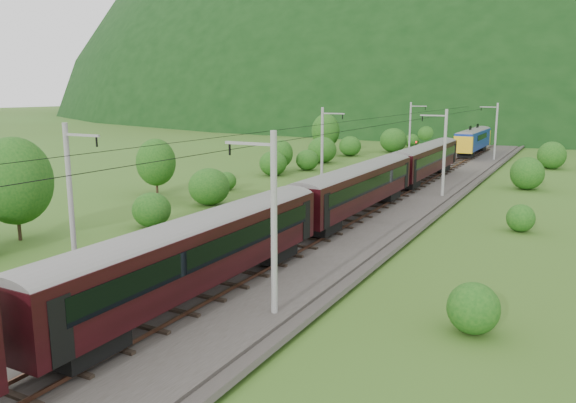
% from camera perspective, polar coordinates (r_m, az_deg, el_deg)
% --- Properties ---
extents(ground, '(600.00, 600.00, 0.00)m').
position_cam_1_polar(ground, '(28.71, -12.37, -9.28)').
color(ground, '#3B581B').
rests_on(ground, ground).
extents(railbed, '(14.00, 220.00, 0.30)m').
position_cam_1_polar(railbed, '(36.44, -2.16, -4.37)').
color(railbed, '#38332D').
rests_on(railbed, ground).
extents(track_left, '(2.40, 220.00, 0.27)m').
position_cam_1_polar(track_left, '(37.61, -5.34, -3.57)').
color(track_left, brown).
rests_on(track_left, railbed).
extents(track_right, '(2.40, 220.00, 0.27)m').
position_cam_1_polar(track_right, '(35.28, 1.22, -4.52)').
color(track_right, brown).
rests_on(track_right, railbed).
extents(catenary_left, '(2.54, 192.28, 8.00)m').
position_cam_1_polar(catenary_left, '(57.75, 3.56, 5.76)').
color(catenary_left, gray).
rests_on(catenary_left, railbed).
extents(catenary_right, '(2.54, 192.28, 8.00)m').
position_cam_1_polar(catenary_right, '(53.86, 15.53, 4.99)').
color(catenary_right, gray).
rests_on(catenary_right, railbed).
extents(overhead_wires, '(4.83, 198.00, 0.03)m').
position_cam_1_polar(overhead_wires, '(35.23, -2.25, 6.59)').
color(overhead_wires, black).
rests_on(overhead_wires, ground).
extents(mountain_main, '(504.00, 360.00, 244.00)m').
position_cam_1_polar(mountain_main, '(281.06, 24.67, 8.12)').
color(mountain_main, black).
rests_on(mountain_main, ground).
extents(mountain_ridge, '(336.00, 280.00, 132.00)m').
position_cam_1_polar(mountain_ridge, '(348.81, 4.84, 9.47)').
color(mountain_ridge, black).
rests_on(mountain_ridge, ground).
extents(train, '(2.64, 127.28, 4.58)m').
position_cam_1_polar(train, '(34.25, 0.91, -0.15)').
color(train, black).
rests_on(train, ground).
extents(hazard_post_near, '(0.17, 0.17, 1.63)m').
position_cam_1_polar(hazard_post_near, '(57.36, 9.40, 2.19)').
color(hazard_post_near, red).
rests_on(hazard_post_near, railbed).
extents(hazard_post_far, '(0.15, 0.15, 1.39)m').
position_cam_1_polar(hazard_post_far, '(77.78, 15.03, 4.19)').
color(hazard_post_far, red).
rests_on(hazard_post_far, railbed).
extents(signal, '(0.27, 0.27, 2.40)m').
position_cam_1_polar(signal, '(84.85, 12.86, 5.33)').
color(signal, black).
rests_on(signal, railbed).
extents(vegetation_left, '(13.33, 147.55, 6.99)m').
position_cam_1_polar(vegetation_left, '(52.13, -9.96, 2.78)').
color(vegetation_left, '#174A13').
rests_on(vegetation_left, ground).
extents(vegetation_right, '(6.24, 100.32, 3.19)m').
position_cam_1_polar(vegetation_right, '(52.47, 22.61, 0.94)').
color(vegetation_right, '#174A13').
rests_on(vegetation_right, ground).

